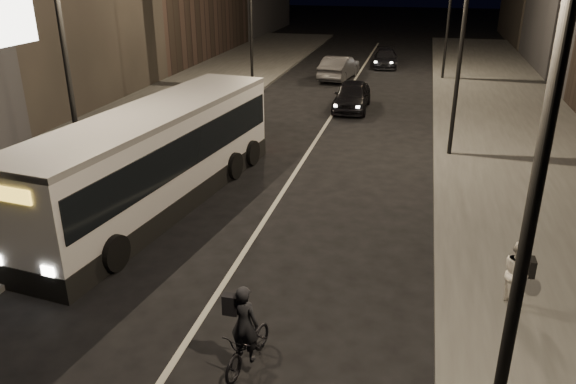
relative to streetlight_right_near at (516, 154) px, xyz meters
The scene contains 12 objects.
ground 8.55m from the streetlight_right_near, 143.12° to the left, with size 180.00×180.00×0.00m, color black.
sidewalk_right 19.02m from the streetlight_right_near, 80.02° to the left, with size 7.00×70.00×0.16m, color #393A37.
sidewalk_left 23.31m from the streetlight_right_near, 127.54° to the left, with size 7.00×70.00×0.16m, color #393A37.
streetlight_right_near is the anchor object (origin of this frame).
streetlight_right_mid 16.00m from the streetlight_right_near, 90.00° to the left, with size 1.20×0.44×8.12m.
streetlight_left_near 13.33m from the streetlight_right_near, 143.12° to the left, with size 1.20×0.44×8.12m.
city_bus 13.25m from the streetlight_right_near, 134.56° to the left, with size 3.88×11.76×3.12m.
cyclist_on_bicycle 6.47m from the streetlight_right_near, 150.99° to the left, with size 0.91×1.73×1.90m.
pedestrian_woman 7.13m from the streetlight_right_near, 75.74° to the left, with size 0.75×0.58×1.54m, color beige.
car_near 23.74m from the streetlight_right_near, 101.22° to the left, with size 1.75×4.35×1.48m, color black.
car_mid 31.70m from the streetlight_right_near, 101.77° to the left, with size 1.63×4.66×1.54m, color #333335.
car_far 36.71m from the streetlight_right_near, 95.93° to the left, with size 1.71×4.20×1.22m, color black.
Camera 1 is at (4.25, -10.22, 7.32)m, focal length 35.00 mm.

